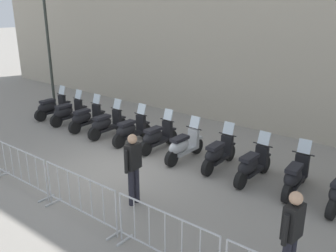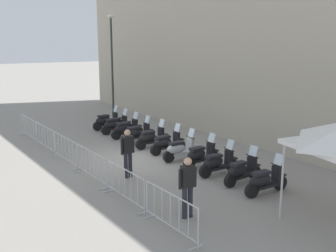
# 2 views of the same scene
# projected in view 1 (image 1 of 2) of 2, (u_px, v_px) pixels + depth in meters

# --- Properties ---
(ground_plane) EXTENTS (120.00, 120.00, 0.00)m
(ground_plane) POSITION_uv_depth(u_px,v_px,m) (117.00, 170.00, 10.41)
(ground_plane) COLOR gray
(motorcycle_0) EXTENTS (0.66, 1.72, 1.24)m
(motorcycle_0) POSITION_uv_depth(u_px,v_px,m) (52.00, 107.00, 14.81)
(motorcycle_0) COLOR black
(motorcycle_0) RESTS_ON ground
(motorcycle_1) EXTENTS (0.64, 1.72, 1.24)m
(motorcycle_1) POSITION_uv_depth(u_px,v_px,m) (68.00, 112.00, 14.13)
(motorcycle_1) COLOR black
(motorcycle_1) RESTS_ON ground
(motorcycle_2) EXTENTS (0.67, 1.72, 1.24)m
(motorcycle_2) POSITION_uv_depth(u_px,v_px,m) (86.00, 118.00, 13.47)
(motorcycle_2) COLOR black
(motorcycle_2) RESTS_ON ground
(motorcycle_3) EXTENTS (0.64, 1.72, 1.24)m
(motorcycle_3) POSITION_uv_depth(u_px,v_px,m) (106.00, 124.00, 12.80)
(motorcycle_3) COLOR black
(motorcycle_3) RESTS_ON ground
(motorcycle_4) EXTENTS (0.65, 1.72, 1.24)m
(motorcycle_4) POSITION_uv_depth(u_px,v_px,m) (130.00, 130.00, 12.20)
(motorcycle_4) COLOR black
(motorcycle_4) RESTS_ON ground
(motorcycle_5) EXTENTS (0.64, 1.72, 1.24)m
(motorcycle_5) POSITION_uv_depth(u_px,v_px,m) (157.00, 137.00, 11.60)
(motorcycle_5) COLOR black
(motorcycle_5) RESTS_ON ground
(motorcycle_6) EXTENTS (0.63, 1.72, 1.24)m
(motorcycle_6) POSITION_uv_depth(u_px,v_px,m) (183.00, 146.00, 10.87)
(motorcycle_6) COLOR black
(motorcycle_6) RESTS_ON ground
(motorcycle_7) EXTENTS (0.68, 1.71, 1.24)m
(motorcycle_7) POSITION_uv_depth(u_px,v_px,m) (218.00, 154.00, 10.33)
(motorcycle_7) COLOR black
(motorcycle_7) RESTS_ON ground
(motorcycle_8) EXTENTS (0.60, 1.72, 1.24)m
(motorcycle_8) POSITION_uv_depth(u_px,v_px,m) (252.00, 165.00, 9.60)
(motorcycle_8) COLOR black
(motorcycle_8) RESTS_ON ground
(motorcycle_9) EXTENTS (0.72, 1.71, 1.24)m
(motorcycle_9) POSITION_uv_depth(u_px,v_px,m) (295.00, 176.00, 9.01)
(motorcycle_9) COLOR black
(motorcycle_9) RESTS_ON ground
(barrier_segment_2) EXTENTS (2.22, 0.81, 1.07)m
(barrier_segment_2) POSITION_uv_depth(u_px,v_px,m) (20.00, 168.00, 9.29)
(barrier_segment_2) COLOR #B2B5B7
(barrier_segment_2) RESTS_ON ground
(barrier_segment_3) EXTENTS (2.22, 0.81, 1.07)m
(barrier_segment_3) POSITION_uv_depth(u_px,v_px,m) (80.00, 197.00, 7.92)
(barrier_segment_3) COLOR #B2B5B7
(barrier_segment_3) RESTS_ON ground
(barrier_segment_4) EXTENTS (2.22, 0.81, 1.07)m
(barrier_segment_4) POSITION_uv_depth(u_px,v_px,m) (165.00, 238.00, 6.55)
(barrier_segment_4) COLOR #B2B5B7
(barrier_segment_4) RESTS_ON ground
(street_lamp) EXTENTS (0.36, 0.36, 6.02)m
(street_lamp) POSITION_uv_depth(u_px,v_px,m) (46.00, 23.00, 15.84)
(street_lamp) COLOR #2D332D
(street_lamp) RESTS_ON ground
(officer_near_row_end) EXTENTS (0.29, 0.54, 1.73)m
(officer_near_row_end) POSITION_uv_depth(u_px,v_px,m) (133.00, 165.00, 8.38)
(officer_near_row_end) COLOR #23232D
(officer_near_row_end) RESTS_ON ground
(officer_mid_plaza) EXTENTS (0.23, 0.55, 1.73)m
(officer_mid_plaza) POSITION_uv_depth(u_px,v_px,m) (292.00, 233.00, 5.94)
(officer_mid_plaza) COLOR #23232D
(officer_mid_plaza) RESTS_ON ground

